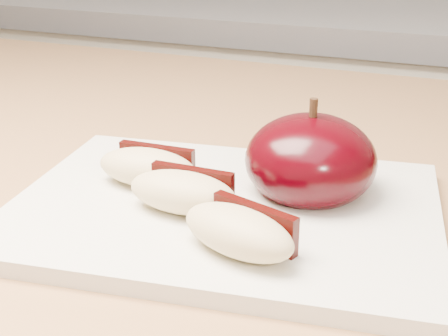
% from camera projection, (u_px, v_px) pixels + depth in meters
% --- Properties ---
extents(back_cabinet, '(2.40, 0.62, 0.94)m').
position_uv_depth(back_cabinet, '(373.00, 234.00, 1.29)').
color(back_cabinet, silver).
rests_on(back_cabinet, ground).
extents(cutting_board, '(0.31, 0.25, 0.01)m').
position_uv_depth(cutting_board, '(224.00, 210.00, 0.42)').
color(cutting_board, silver).
rests_on(cutting_board, island_counter).
extents(apple_half, '(0.10, 0.10, 0.08)m').
position_uv_depth(apple_half, '(310.00, 160.00, 0.43)').
color(apple_half, black).
rests_on(apple_half, cutting_board).
extents(apple_wedge_a, '(0.07, 0.04, 0.03)m').
position_uv_depth(apple_wedge_a, '(148.00, 167.00, 0.44)').
color(apple_wedge_a, '#CCB581').
rests_on(apple_wedge_a, cutting_board).
extents(apple_wedge_b, '(0.07, 0.04, 0.03)m').
position_uv_depth(apple_wedge_b, '(184.00, 191.00, 0.40)').
color(apple_wedge_b, '#CCB581').
rests_on(apple_wedge_b, cutting_board).
extents(apple_wedge_c, '(0.08, 0.06, 0.03)m').
position_uv_depth(apple_wedge_c, '(240.00, 231.00, 0.35)').
color(apple_wedge_c, '#CCB581').
rests_on(apple_wedge_c, cutting_board).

